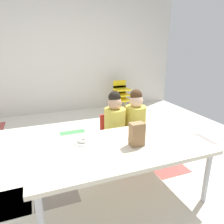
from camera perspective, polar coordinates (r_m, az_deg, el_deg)
name	(u,v)px	position (r m, az deg, el deg)	size (l,w,h in m)	color
ground_plane	(87,163)	(2.78, -6.87, -13.75)	(5.48, 4.73, 0.02)	silver
back_wall	(57,50)	(4.70, -14.95, 16.22)	(5.48, 0.10, 2.69)	beige
craft_table	(120,150)	(1.96, 2.11, -10.43)	(1.64, 0.83, 0.56)	beige
seated_child_near_camera	(115,121)	(2.56, 0.70, -2.39)	(0.32, 0.32, 0.92)	red
seated_child_middle_seat	(135,118)	(2.67, 6.43, -1.61)	(0.33, 0.33, 0.92)	red
kid_chair_yellow_stack	(121,94)	(4.71, 2.54, 5.09)	(0.32, 0.30, 0.68)	yellow
paper_bag_brown	(137,134)	(1.91, 6.85, -6.09)	(0.13, 0.09, 0.22)	#9E754C
paper_plate_near_edge	(83,142)	(2.02, -8.08, -8.17)	(0.18, 0.18, 0.01)	white
paper_plate_center_table	(133,136)	(2.14, 5.78, -6.51)	(0.18, 0.18, 0.01)	white
donut_powdered_on_plate	(83,140)	(2.01, -8.10, -7.72)	(0.10, 0.10, 0.03)	white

